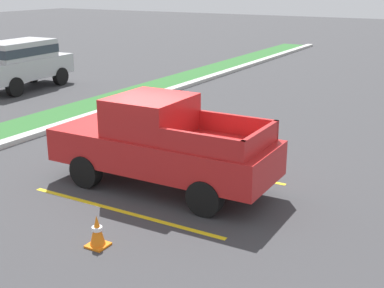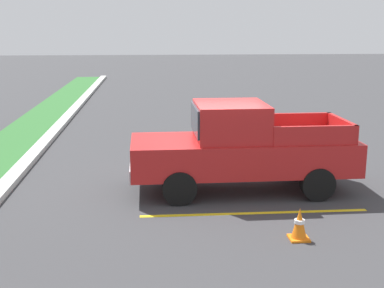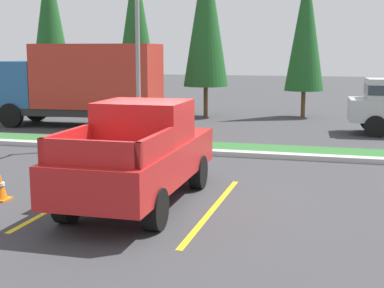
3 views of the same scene
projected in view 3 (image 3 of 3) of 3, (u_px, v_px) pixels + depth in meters
The scene contains 13 objects.
ground_plane at pixel (158, 196), 11.96m from camera, with size 120.00×120.00×0.00m, color #38383A.
parking_line_near at pixel (72, 198), 11.78m from camera, with size 0.12×4.80×0.01m, color yellow.
parking_line_far at pixel (213, 209), 10.98m from camera, with size 0.12×4.80×0.01m, color yellow.
curb_strip at pixel (211, 152), 16.70m from camera, with size 56.00×0.40×0.15m, color #B2B2AD.
grass_median at pixel (219, 148), 17.76m from camera, with size 56.00×1.80×0.06m, color #2D662D.
pickup_truck_main at pixel (140, 154), 11.25m from camera, with size 2.02×5.25×2.10m.
cargo_truck_distant at pixel (83, 82), 22.88m from camera, with size 6.92×2.82×3.40m.
street_light at pixel (136, 33), 17.49m from camera, with size 0.24×1.49×6.28m.
cypress_tree_leftmost at pixel (50, 18), 28.38m from camera, with size 2.12×2.12×8.15m.
cypress_tree_left_inner at pixel (136, 21), 27.31m from camera, with size 2.03×2.03×7.81m.
cypress_tree_center at pixel (206, 15), 25.62m from camera, with size 2.12×2.12×8.14m.
cypress_tree_right_inner at pixel (306, 28), 25.52m from camera, with size 1.84×1.84×7.06m.
traffic_cone at pixel (0, 187), 11.59m from camera, with size 0.36×0.36×0.60m.
Camera 3 is at (3.76, -11.00, 3.12)m, focal length 51.45 mm.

